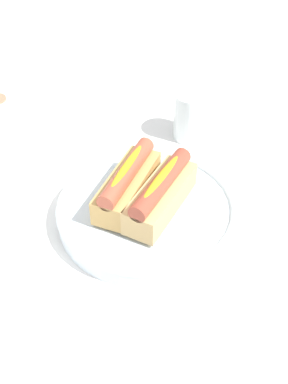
% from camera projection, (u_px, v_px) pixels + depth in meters
% --- Properties ---
extents(ground_plane, '(2.40, 2.40, 0.00)m').
position_uv_depth(ground_plane, '(152.00, 212.00, 0.75)').
color(ground_plane, white).
extents(serving_bowl, '(0.27, 0.27, 0.03)m').
position_uv_depth(serving_bowl, '(144.00, 210.00, 0.73)').
color(serving_bowl, silver).
rests_on(serving_bowl, ground_plane).
extents(hotdog_front, '(0.15, 0.05, 0.06)m').
position_uv_depth(hotdog_front, '(161.00, 193.00, 0.69)').
color(hotdog_front, '#DBB270').
rests_on(hotdog_front, serving_bowl).
extents(hotdog_back, '(0.15, 0.06, 0.06)m').
position_uv_depth(hotdog_back, '(127.00, 183.00, 0.71)').
color(hotdog_back, tan).
rests_on(hotdog_back, serving_bowl).
extents(water_glass, '(0.07, 0.07, 0.09)m').
position_uv_depth(water_glass, '(192.00, 117.00, 0.88)').
color(water_glass, white).
rests_on(water_glass, ground_plane).
extents(paper_towel_roll, '(0.11, 0.11, 0.13)m').
position_uv_depth(paper_towel_roll, '(4.00, 134.00, 0.80)').
color(paper_towel_roll, white).
rests_on(paper_towel_roll, ground_plane).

